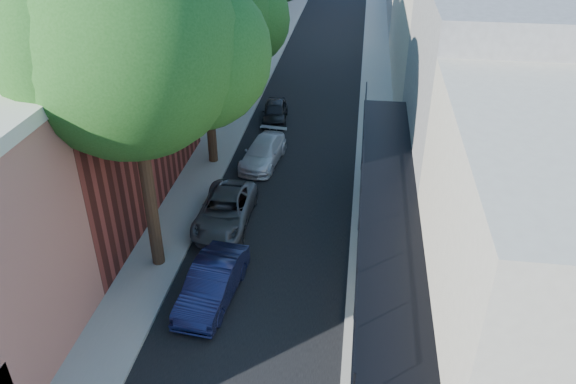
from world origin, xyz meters
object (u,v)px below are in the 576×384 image
(oak_near, at_px, (145,48))
(parked_car_c, at_px, (225,210))
(parked_car_d, at_px, (263,152))
(parked_car_e, at_px, (275,112))
(oak_mid, at_px, (213,13))
(parked_car_b, at_px, (212,283))

(oak_near, relative_size, parked_car_c, 2.62)
(parked_car_d, distance_m, parked_car_e, 5.04)
(parked_car_c, distance_m, parked_car_e, 10.41)
(oak_near, xyz_separation_m, oak_mid, (-0.05, 7.97, -0.82))
(parked_car_c, bearing_deg, oak_near, -116.99)
(oak_near, height_order, parked_car_c, oak_near)
(parked_car_b, xyz_separation_m, parked_car_c, (-0.61, 4.46, -0.05))
(parked_car_c, bearing_deg, oak_mid, 104.75)
(oak_near, height_order, oak_mid, oak_near)
(parked_car_b, relative_size, parked_car_c, 0.91)
(parked_car_b, relative_size, parked_car_d, 1.01)
(parked_car_d, bearing_deg, parked_car_e, 99.26)
(parked_car_c, relative_size, parked_car_d, 1.11)
(parked_car_d, bearing_deg, parked_car_c, -89.71)
(oak_near, height_order, parked_car_d, oak_near)
(parked_car_b, relative_size, parked_car_e, 1.21)
(oak_near, relative_size, parked_car_e, 3.47)
(parked_car_c, height_order, parked_car_e, parked_car_c)
(oak_near, xyz_separation_m, parked_car_d, (1.97, 8.03, -7.31))
(parked_car_e, bearing_deg, parked_car_c, -97.54)
(oak_near, relative_size, parked_car_d, 2.92)
(parked_car_d, bearing_deg, oak_near, -96.95)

